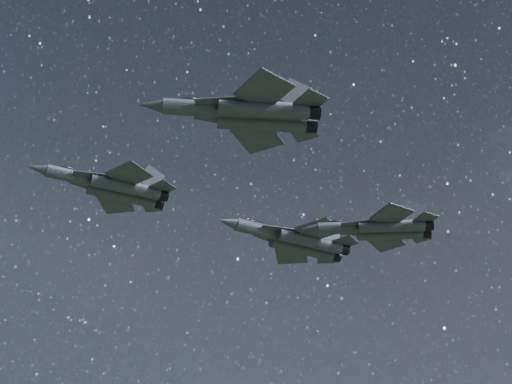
{
  "coord_description": "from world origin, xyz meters",
  "views": [
    {
      "loc": [
        -7.44,
        -69.79,
        107.19
      ],
      "look_at": [
        -3.19,
        -1.37,
        152.73
      ],
      "focal_mm": 50.0,
      "sensor_mm": 36.0,
      "label": 1
    }
  ],
  "objects": [
    {
      "name": "jet_left",
      "position": [
        3.25,
        14.46,
        155.59
      ],
      "size": [
        19.81,
        13.12,
        5.05
      ],
      "rotation": [
        0.0,
        0.0,
        0.38
      ],
      "color": "#2D3139"
    },
    {
      "name": "jet_lead",
      "position": [
        -19.01,
        -4.9,
        150.44
      ],
      "size": [
        15.78,
        10.54,
        4.0
      ],
      "rotation": [
        0.0,
        0.0,
        0.34
      ],
      "color": "#2D3139"
    },
    {
      "name": "jet_slot",
      "position": [
        11.81,
        2.26,
        150.53
      ],
      "size": [
        16.37,
        11.45,
        4.12
      ],
      "rotation": [
        0.0,
        0.0,
        -0.11
      ],
      "color": "#2D3139"
    },
    {
      "name": "jet_right",
      "position": [
        -4.92,
        -16.64,
        151.74
      ],
      "size": [
        18.16,
        12.92,
        4.62
      ],
      "rotation": [
        0.0,
        0.0,
        0.03
      ],
      "color": "#2D3139"
    }
  ]
}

